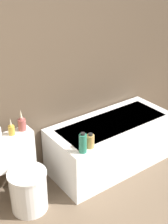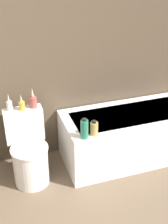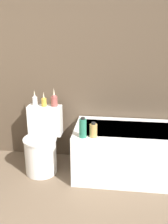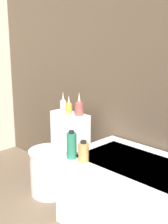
{
  "view_description": "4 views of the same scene",
  "coord_description": "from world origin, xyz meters",
  "views": [
    {
      "loc": [
        -1.28,
        -0.54,
        2.27
      ],
      "look_at": [
        0.26,
        1.57,
        0.92
      ],
      "focal_mm": 50.0,
      "sensor_mm": 36.0,
      "label": 1
    },
    {
      "loc": [
        -0.62,
        -0.88,
        2.26
      ],
      "look_at": [
        0.18,
        1.51,
        0.81
      ],
      "focal_mm": 50.0,
      "sensor_mm": 36.0,
      "label": 2
    },
    {
      "loc": [
        0.47,
        -0.93,
        1.69
      ],
      "look_at": [
        0.16,
        1.63,
        0.77
      ],
      "focal_mm": 42.0,
      "sensor_mm": 36.0,
      "label": 3
    },
    {
      "loc": [
        1.76,
        0.01,
        1.47
      ],
      "look_at": [
        0.12,
        1.63,
        0.87
      ],
      "focal_mm": 50.0,
      "sensor_mm": 36.0,
      "label": 4
    }
  ],
  "objects": [
    {
      "name": "wall_back_tiled",
      "position": [
        0.0,
        2.11,
        1.3
      ],
      "size": [
        6.4,
        0.06,
        2.6
      ],
      "color": "brown",
      "rests_on": "ground_plane"
    },
    {
      "name": "toilet",
      "position": [
        -0.35,
        1.72,
        0.31
      ],
      "size": [
        0.39,
        0.52,
        0.73
      ],
      "color": "white",
      "rests_on": "ground"
    },
    {
      "name": "vase_gold",
      "position": [
        -0.46,
        1.93,
        0.79
      ],
      "size": [
        0.06,
        0.06,
        0.19
      ],
      "color": "silver",
      "rests_on": "toilet"
    },
    {
      "name": "shampoo_bottle_tall",
      "position": [
        0.16,
        1.46,
        0.66
      ],
      "size": [
        0.07,
        0.07,
        0.21
      ],
      "color": "#267259",
      "rests_on": "bathtub"
    },
    {
      "name": "vase_silver",
      "position": [
        -0.35,
        1.89,
        0.79
      ],
      "size": [
        0.06,
        0.06,
        0.17
      ],
      "color": "gold",
      "rests_on": "toilet"
    },
    {
      "name": "bathtub",
      "position": [
        0.77,
        1.73,
        0.28
      ],
      "size": [
        1.45,
        0.67,
        0.56
      ],
      "color": "white",
      "rests_on": "ground"
    },
    {
      "name": "shampoo_bottle_short",
      "position": [
        0.27,
        1.48,
        0.63
      ],
      "size": [
        0.08,
        0.08,
        0.16
      ],
      "color": "tan",
      "rests_on": "bathtub"
    },
    {
      "name": "vase_bronze",
      "position": [
        -0.23,
        1.91,
        0.8
      ],
      "size": [
        0.08,
        0.08,
        0.22
      ],
      "color": "#994C47",
      "rests_on": "toilet"
    }
  ]
}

